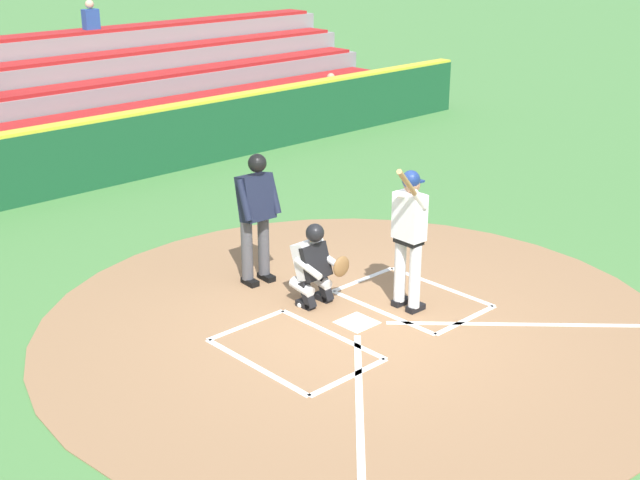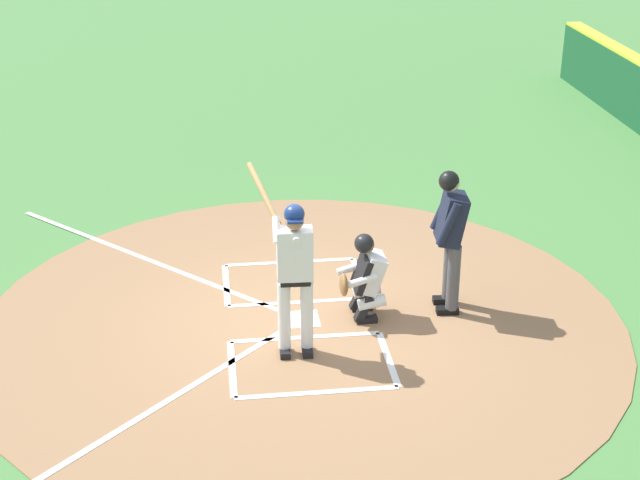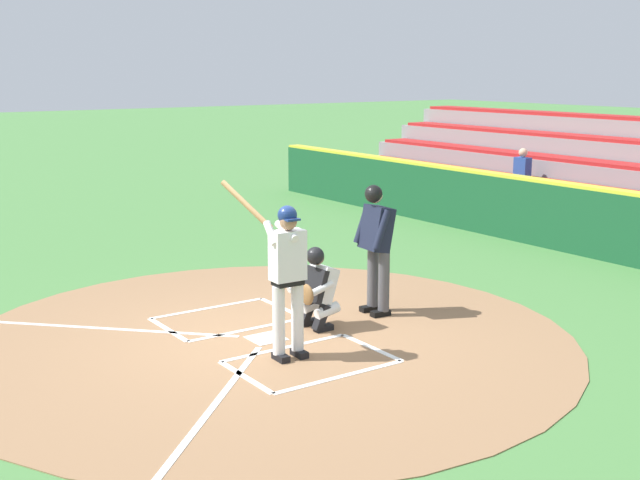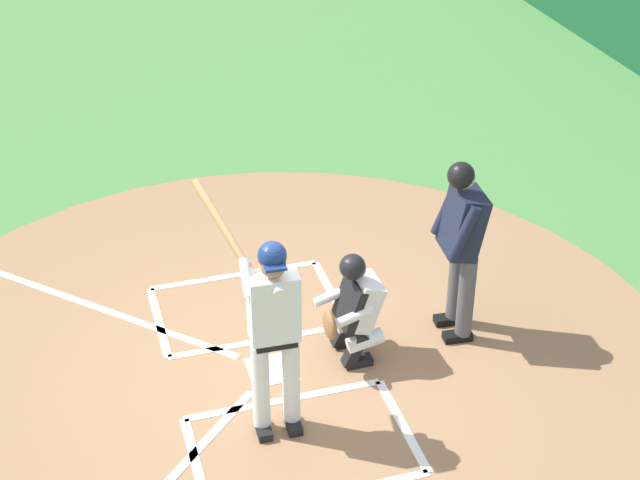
{
  "view_description": "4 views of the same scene",
  "coord_description": "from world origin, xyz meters",
  "px_view_note": "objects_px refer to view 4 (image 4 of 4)",
  "views": [
    {
      "loc": [
        7.06,
        6.78,
        4.79
      ],
      "look_at": [
        -0.21,
        -0.9,
        0.82
      ],
      "focal_mm": 48.41,
      "sensor_mm": 36.0,
      "label": 1
    },
    {
      "loc": [
        -10.33,
        1.02,
        5.8
      ],
      "look_at": [
        0.42,
        -0.28,
        0.89
      ],
      "focal_mm": 53.46,
      "sensor_mm": 36.0,
      "label": 2
    },
    {
      "loc": [
        -8.79,
        5.2,
        3.44
      ],
      "look_at": [
        0.39,
        -1.11,
        1.12
      ],
      "focal_mm": 46.32,
      "sensor_mm": 36.0,
      "label": 3
    },
    {
      "loc": [
        -6.91,
        1.58,
        5.75
      ],
      "look_at": [
        0.11,
        -0.5,
        1.28
      ],
      "focal_mm": 54.48,
      "sensor_mm": 36.0,
      "label": 4
    }
  ],
  "objects_px": {
    "baseball": "(350,339)",
    "batter": "(273,324)",
    "catcher": "(354,306)",
    "plate_umpire": "(461,238)"
  },
  "relations": [
    {
      "from": "batter",
      "to": "catcher",
      "type": "xyz_separation_m",
      "value": [
        0.75,
        -0.94,
        -0.51
      ]
    },
    {
      "from": "plate_umpire",
      "to": "baseball",
      "type": "relative_size",
      "value": 25.2
    },
    {
      "from": "baseball",
      "to": "batter",
      "type": "bearing_deg",
      "value": 134.33
    },
    {
      "from": "batter",
      "to": "plate_umpire",
      "type": "xyz_separation_m",
      "value": [
        0.83,
        -2.01,
        -0.02
      ]
    },
    {
      "from": "catcher",
      "to": "plate_umpire",
      "type": "height_order",
      "value": "plate_umpire"
    },
    {
      "from": "baseball",
      "to": "plate_umpire",
      "type": "bearing_deg",
      "value": -97.52
    },
    {
      "from": "plate_umpire",
      "to": "baseball",
      "type": "height_order",
      "value": "plate_umpire"
    },
    {
      "from": "batter",
      "to": "baseball",
      "type": "distance_m",
      "value": 1.75
    },
    {
      "from": "catcher",
      "to": "baseball",
      "type": "height_order",
      "value": "catcher"
    },
    {
      "from": "batter",
      "to": "catcher",
      "type": "relative_size",
      "value": 1.88
    }
  ]
}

